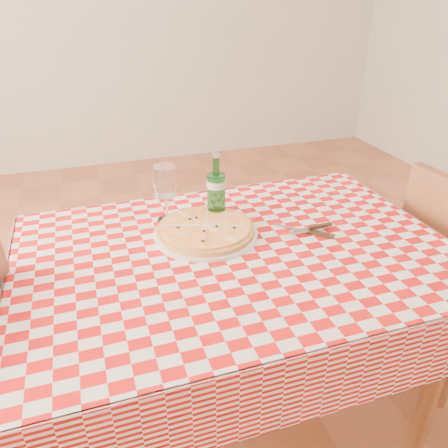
% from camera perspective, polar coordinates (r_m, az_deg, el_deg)
% --- Properties ---
extents(dining_table, '(1.20, 0.80, 0.75)m').
position_cam_1_polar(dining_table, '(1.37, 1.60, -6.86)').
color(dining_table, brown).
rests_on(dining_table, ground).
extents(tablecloth, '(1.30, 0.90, 0.01)m').
position_cam_1_polar(tablecloth, '(1.32, 1.65, -3.49)').
color(tablecloth, '#A70B0A').
rests_on(tablecloth, dining_table).
extents(pizza_plate, '(0.42, 0.42, 0.04)m').
position_cam_1_polar(pizza_plate, '(1.38, -2.40, -0.63)').
color(pizza_plate, '#BF833F').
rests_on(pizza_plate, tablecloth).
extents(water_bottle, '(0.08, 0.08, 0.23)m').
position_cam_1_polar(water_bottle, '(1.45, -1.04, 4.87)').
color(water_bottle, '#196725').
rests_on(water_bottle, tablecloth).
extents(wine_glass, '(0.10, 0.10, 0.19)m').
position_cam_1_polar(wine_glass, '(1.45, -7.64, 3.89)').
color(wine_glass, white).
rests_on(wine_glass, tablecloth).
extents(cutlery, '(0.26, 0.23, 0.02)m').
position_cam_1_polar(cutlery, '(1.43, 10.98, -0.72)').
color(cutlery, silver).
rests_on(cutlery, tablecloth).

